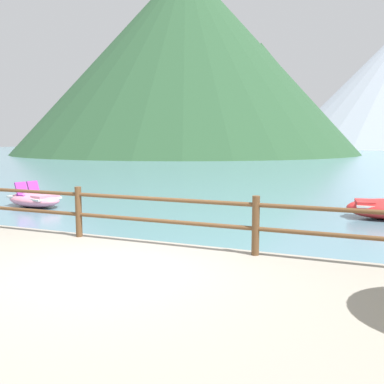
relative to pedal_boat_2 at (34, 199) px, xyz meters
name	(u,v)px	position (x,y,z in m)	size (l,w,h in m)	color
ground_plane	(333,162)	(6.96, 33.94, -0.25)	(200.00, 200.00, 0.00)	slate
dock_railing	(159,213)	(6.96, -4.51, 0.72)	(23.92, 0.12, 0.95)	brown
pedal_boat_2	(34,199)	(0.00, 0.00, 0.00)	(2.38, 1.56, 0.82)	pink
cliff_headland	(198,66)	(-16.12, 55.04, 13.81)	(54.29, 54.29, 29.97)	#284C2D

